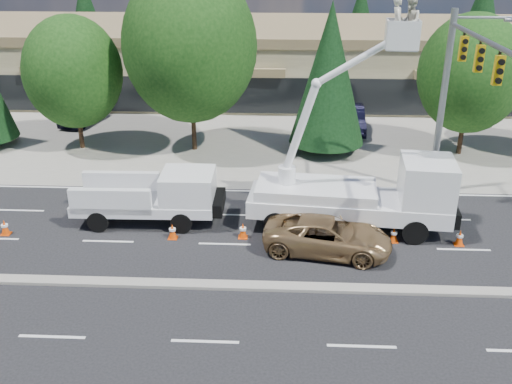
# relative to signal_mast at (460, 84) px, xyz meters

# --- Properties ---
(ground) EXTENTS (140.00, 140.00, 0.00)m
(ground) POSITION_rel_signal_mast_xyz_m (-10.03, -7.04, -6.06)
(ground) COLOR black
(ground) RESTS_ON ground
(concrete_apron) EXTENTS (140.00, 22.00, 0.01)m
(concrete_apron) POSITION_rel_signal_mast_xyz_m (-10.03, 12.96, -6.05)
(concrete_apron) COLOR gray
(concrete_apron) RESTS_ON ground
(road_median) EXTENTS (120.00, 0.55, 0.12)m
(road_median) POSITION_rel_signal_mast_xyz_m (-10.03, -7.04, -6.00)
(road_median) COLOR gray
(road_median) RESTS_ON ground
(strip_mall) EXTENTS (50.40, 15.40, 5.50)m
(strip_mall) POSITION_rel_signal_mast_xyz_m (-10.03, 22.93, -3.23)
(strip_mall) COLOR tan
(strip_mall) RESTS_ON ground
(tree_front_c) EXTENTS (5.76, 5.76, 7.99)m
(tree_front_c) POSITION_rel_signal_mast_xyz_m (-20.03, 7.96, -1.38)
(tree_front_c) COLOR #332114
(tree_front_c) RESTS_ON ground
(tree_front_d) EXTENTS (7.70, 7.70, 10.69)m
(tree_front_d) POSITION_rel_signal_mast_xyz_m (-13.03, 7.96, 0.20)
(tree_front_d) COLOR #332114
(tree_front_d) RESTS_ON ground
(tree_front_e) EXTENTS (4.46, 4.46, 8.79)m
(tree_front_e) POSITION_rel_signal_mast_xyz_m (-5.03, 7.96, -1.34)
(tree_front_e) COLOR #332114
(tree_front_e) RESTS_ON ground
(tree_front_f) EXTENTS (5.94, 5.94, 8.24)m
(tree_front_f) POSITION_rel_signal_mast_xyz_m (2.97, 7.96, -1.24)
(tree_front_f) COLOR #332114
(tree_front_f) RESTS_ON ground
(tree_back_a) EXTENTS (4.39, 4.39, 8.65)m
(tree_back_a) POSITION_rel_signal_mast_xyz_m (-28.03, 34.96, -1.42)
(tree_back_a) COLOR #332114
(tree_back_a) RESTS_ON ground
(tree_back_c) EXTENTS (4.14, 4.14, 8.17)m
(tree_back_c) POSITION_rel_signal_mast_xyz_m (-0.03, 34.96, -1.67)
(tree_back_c) COLOR #332114
(tree_back_c) RESTS_ON ground
(tree_back_d) EXTENTS (4.82, 4.82, 9.51)m
(tree_back_d) POSITION_rel_signal_mast_xyz_m (11.97, 34.96, -0.96)
(tree_back_d) COLOR #332114
(tree_back_d) RESTS_ON ground
(signal_mast) EXTENTS (2.76, 10.16, 9.00)m
(signal_mast) POSITION_rel_signal_mast_xyz_m (0.00, 0.00, 0.00)
(signal_mast) COLOR gray
(signal_mast) RESTS_ON ground
(utility_pickup) EXTENTS (6.34, 2.59, 2.42)m
(utility_pickup) POSITION_rel_signal_mast_xyz_m (-13.34, -1.84, -5.06)
(utility_pickup) COLOR white
(utility_pickup) RESTS_ON ground
(bucket_truck) EXTENTS (8.93, 3.49, 9.96)m
(bucket_truck) POSITION_rel_signal_mast_xyz_m (-4.06, -2.00, -3.99)
(bucket_truck) COLOR white
(bucket_truck) RESTS_ON ground
(traffic_cone_a) EXTENTS (0.40, 0.40, 0.70)m
(traffic_cone_a) POSITION_rel_signal_mast_xyz_m (-19.69, -3.40, -5.72)
(traffic_cone_a) COLOR #DC4306
(traffic_cone_a) RESTS_ON ground
(traffic_cone_b) EXTENTS (0.40, 0.40, 0.70)m
(traffic_cone_b) POSITION_rel_signal_mast_xyz_m (-12.31, -3.42, -5.72)
(traffic_cone_b) COLOR #DC4306
(traffic_cone_b) RESTS_ON ground
(traffic_cone_c) EXTENTS (0.40, 0.40, 0.70)m
(traffic_cone_c) POSITION_rel_signal_mast_xyz_m (-9.29, -3.22, -5.72)
(traffic_cone_c) COLOR #DC4306
(traffic_cone_c) RESTS_ON ground
(traffic_cone_d) EXTENTS (0.40, 0.40, 0.70)m
(traffic_cone_d) POSITION_rel_signal_mast_xyz_m (-2.85, -3.27, -5.72)
(traffic_cone_d) COLOR #DC4306
(traffic_cone_d) RESTS_ON ground
(traffic_cone_e) EXTENTS (0.40, 0.40, 0.70)m
(traffic_cone_e) POSITION_rel_signal_mast_xyz_m (-0.13, -3.42, -5.72)
(traffic_cone_e) COLOR #DC4306
(traffic_cone_e) RESTS_ON ground
(minivan) EXTENTS (5.56, 3.29, 1.45)m
(minivan) POSITION_rel_signal_mast_xyz_m (-5.73, -4.24, -5.33)
(minivan) COLOR olive
(minivan) RESTS_ON ground
(parked_car_west) EXTENTS (2.59, 4.68, 1.51)m
(parked_car_west) POSITION_rel_signal_mast_xyz_m (-21.66, 12.99, -5.30)
(parked_car_west) COLOR black
(parked_car_west) RESTS_ON ground
(parked_car_east) EXTENTS (1.90, 5.13, 1.67)m
(parked_car_east) POSITION_rel_signal_mast_xyz_m (-3.15, 12.13, -5.22)
(parked_car_east) COLOR black
(parked_car_east) RESTS_ON ground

